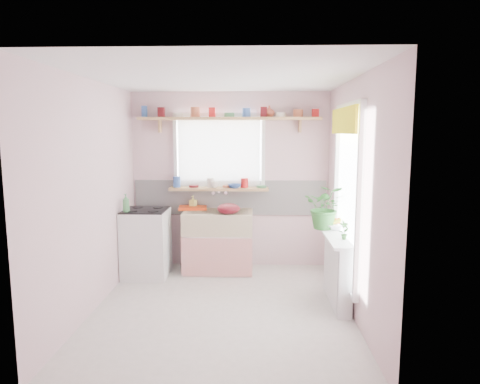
{
  "coord_description": "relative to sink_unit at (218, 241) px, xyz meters",
  "views": [
    {
      "loc": [
        0.36,
        -4.5,
        1.94
      ],
      "look_at": [
        0.18,
        0.55,
        1.23
      ],
      "focal_mm": 32.0,
      "sensor_mm": 36.0,
      "label": 1
    }
  ],
  "objects": [
    {
      "name": "cooker_bottle",
      "position": [
        -1.15,
        -0.42,
        0.6
      ],
      "size": [
        0.11,
        0.11,
        0.23
      ],
      "primitive_type": "imported",
      "rotation": [
        0.0,
        0.0,
        -0.22
      ],
      "color": "#468D4F",
      "rests_on": "cooker"
    },
    {
      "name": "pine_shelf",
      "position": [
        0.15,
        0.18,
        1.69
      ],
      "size": [
        2.52,
        0.24,
        0.04
      ],
      "primitive_type": "cube",
      "color": "tan",
      "rests_on": "room"
    },
    {
      "name": "sill_crockery",
      "position": [
        -0.05,
        0.19,
        0.78
      ],
      "size": [
        1.35,
        0.11,
        0.12
      ],
      "color": "#3359A5",
      "rests_on": "windowsill"
    },
    {
      "name": "fruit_bowl",
      "position": [
        1.48,
        -0.69,
        0.38
      ],
      "size": [
        0.37,
        0.37,
        0.07
      ],
      "primitive_type": "imported",
      "rotation": [
        0.0,
        0.0,
        0.28
      ],
      "color": "white",
      "rests_on": "radiator_ledge"
    },
    {
      "name": "soap_bottle_sink",
      "position": [
        -0.38,
        0.21,
        0.51
      ],
      "size": [
        0.11,
        0.11,
        0.18
      ],
      "primitive_type": "imported",
      "rotation": [
        0.0,
        0.0,
        -0.42
      ],
      "color": "#E3E065",
      "rests_on": "sink_unit"
    },
    {
      "name": "shelf_vase",
      "position": [
        0.7,
        0.22,
        1.79
      ],
      "size": [
        0.2,
        0.2,
        0.16
      ],
      "primitive_type": "imported",
      "rotation": [
        0.0,
        0.0,
        -0.42
      ],
      "color": "#B75138",
      "rests_on": "pine_shelf"
    },
    {
      "name": "jade_plant",
      "position": [
        1.36,
        -0.69,
        0.61
      ],
      "size": [
        0.57,
        0.53,
        0.54
      ],
      "primitive_type": "imported",
      "rotation": [
        0.0,
        0.0,
        -0.25
      ],
      "color": "#2F712D",
      "rests_on": "radiator_ledge"
    },
    {
      "name": "radiator_ledge",
      "position": [
        1.45,
        -1.09,
        -0.03
      ],
      "size": [
        0.22,
        0.95,
        0.78
      ],
      "color": "white",
      "rests_on": "ground"
    },
    {
      "name": "fruit",
      "position": [
        1.49,
        -0.69,
        0.44
      ],
      "size": [
        0.2,
        0.14,
        0.1
      ],
      "color": "orange",
      "rests_on": "fruit_bowl"
    },
    {
      "name": "herb_pot",
      "position": [
        1.48,
        -1.21,
        0.45
      ],
      "size": [
        0.13,
        0.11,
        0.21
      ],
      "primitive_type": "imported",
      "rotation": [
        0.0,
        0.0,
        0.41
      ],
      "color": "#2D6126",
      "rests_on": "radiator_ledge"
    },
    {
      "name": "shelf_crockery",
      "position": [
        0.15,
        0.18,
        1.76
      ],
      "size": [
        2.47,
        0.11,
        0.12
      ],
      "color": "#3359A5",
      "rests_on": "pine_shelf"
    },
    {
      "name": "windowsill",
      "position": [
        -0.0,
        0.19,
        0.71
      ],
      "size": [
        1.4,
        0.22,
        0.04
      ],
      "primitive_type": "cube",
      "color": "tan",
      "rests_on": "room"
    },
    {
      "name": "sill_bowl",
      "position": [
        0.22,
        0.13,
        0.76
      ],
      "size": [
        0.21,
        0.21,
        0.06
      ],
      "primitive_type": "imported",
      "rotation": [
        0.0,
        0.0,
        -0.14
      ],
      "color": "#31569F",
      "rests_on": "windowsill"
    },
    {
      "name": "room",
      "position": [
        0.81,
        -0.43,
        0.94
      ],
      "size": [
        3.2,
        3.2,
        3.2
      ],
      "color": "silver",
      "rests_on": "ground"
    },
    {
      "name": "dish_tray",
      "position": [
        -0.38,
        0.18,
        0.44
      ],
      "size": [
        0.42,
        0.34,
        0.04
      ],
      "primitive_type": "cube",
      "rotation": [
        0.0,
        0.0,
        0.11
      ],
      "color": "#EE4415",
      "rests_on": "sink_unit"
    },
    {
      "name": "sink_unit",
      "position": [
        0.0,
        0.0,
        0.0
      ],
      "size": [
        0.95,
        0.65,
        1.11
      ],
      "color": "white",
      "rests_on": "ground"
    },
    {
      "name": "cooker",
      "position": [
        -0.95,
        -0.24,
        0.03
      ],
      "size": [
        0.58,
        0.58,
        0.93
      ],
      "color": "white",
      "rests_on": "ground"
    },
    {
      "name": "sill_cup",
      "position": [
        -0.05,
        0.13,
        0.77
      ],
      "size": [
        0.12,
        0.12,
        0.09
      ],
      "primitive_type": "imported",
      "rotation": [
        0.0,
        0.0,
        0.09
      ],
      "color": "beige",
      "rests_on": "windowsill"
    },
    {
      "name": "colander",
      "position": [
        0.16,
        -0.17,
        0.49
      ],
      "size": [
        0.32,
        0.32,
        0.14
      ],
      "primitive_type": "ellipsoid",
      "rotation": [
        0.0,
        0.0,
        -0.02
      ],
      "color": "#5E1019",
      "rests_on": "sink_unit"
    }
  ]
}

